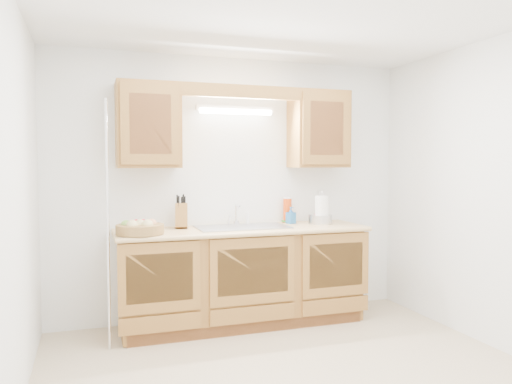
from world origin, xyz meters
name	(u,v)px	position (x,y,z in m)	size (l,w,h in m)	color
room	(294,198)	(0.00, 0.00, 1.25)	(3.52, 3.50, 2.50)	#C6B58F
base_cabinets	(243,277)	(0.00, 1.20, 0.44)	(2.20, 0.60, 0.86)	#A46D30
countertop	(243,230)	(0.00, 1.19, 0.88)	(2.30, 0.63, 0.04)	#E0BE76
upper_cabinet_left	(148,125)	(-0.83, 1.33, 1.83)	(0.55, 0.33, 0.75)	#A46D30
upper_cabinet_right	(318,130)	(0.83, 1.33, 1.83)	(0.55, 0.33, 0.75)	#A46D30
valance	(243,92)	(0.00, 1.19, 2.14)	(2.20, 0.05, 0.12)	#A46D30
fluorescent_fixture	(236,110)	(0.00, 1.42, 2.00)	(0.76, 0.08, 0.08)	white
sink	(242,235)	(0.00, 1.21, 0.83)	(0.84, 0.46, 0.36)	#9E9EA3
wire_shelf_pole	(108,225)	(-1.20, 0.94, 1.00)	(0.03, 0.03, 2.00)	silver
outlet_plate	(322,196)	(0.95, 1.49, 1.15)	(0.08, 0.01, 0.12)	white
fruit_basket	(140,228)	(-0.94, 1.05, 0.95)	(0.51, 0.51, 0.12)	olive
knife_block	(181,216)	(-0.54, 1.34, 1.01)	(0.14, 0.20, 0.32)	#A46D30
orange_canister	(287,210)	(0.54, 1.43, 1.03)	(0.11, 0.11, 0.25)	#DE410C
soap_bottle	(291,215)	(0.54, 1.34, 0.98)	(0.07, 0.08, 0.16)	#2165A9
sponge	(288,221)	(0.55, 1.43, 0.91)	(0.14, 0.10, 0.03)	#CC333F
paper_towel	(322,210)	(0.80, 1.19, 1.04)	(0.17, 0.17, 0.33)	silver
apple_bowl	(320,218)	(0.81, 1.23, 0.95)	(0.31, 0.31, 0.12)	silver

